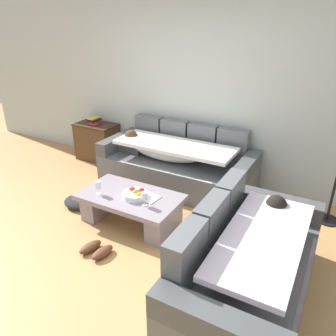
{
  "coord_description": "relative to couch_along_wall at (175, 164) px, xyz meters",
  "views": [
    {
      "loc": [
        2.0,
        -2.23,
        2.25
      ],
      "look_at": [
        0.18,
        1.04,
        0.55
      ],
      "focal_mm": 34.8,
      "sensor_mm": 36.0,
      "label": 1
    }
  ],
  "objects": [
    {
      "name": "wine_glass_near_right",
      "position": [
        0.28,
        -1.26,
        0.16
      ],
      "size": [
        0.07,
        0.07,
        0.17
      ],
      "color": "silver",
      "rests_on": "coffee_table"
    },
    {
      "name": "wine_glass_near_left",
      "position": [
        -0.34,
        -1.3,
        0.16
      ],
      "size": [
        0.07,
        0.07,
        0.17
      ],
      "color": "silver",
      "rests_on": "coffee_table"
    },
    {
      "name": "crumpled_garment",
      "position": [
        -0.84,
        -1.17,
        -0.27
      ],
      "size": [
        0.45,
        0.38,
        0.12
      ],
      "primitive_type": "ellipsoid",
      "rotation": [
        0.0,
        0.0,
        2.98
      ],
      "color": "#232328",
      "rests_on": "ground_plane"
    },
    {
      "name": "book_stack_on_cabinet",
      "position": [
        -1.69,
        0.23,
        0.36
      ],
      "size": [
        0.17,
        0.22,
        0.11
      ],
      "color": "red",
      "rests_on": "side_cabinet"
    },
    {
      "name": "couch_near_window",
      "position": [
        1.55,
        -1.61,
        0.0
      ],
      "size": [
        0.92,
        1.84,
        0.88
      ],
      "rotation": [
        0.0,
        0.0,
        1.57
      ],
      "color": "#595B5E",
      "rests_on": "ground_plane"
    },
    {
      "name": "side_cabinet",
      "position": [
        -1.66,
        0.23,
        -0.01
      ],
      "size": [
        0.72,
        0.44,
        0.64
      ],
      "color": "#4C311C",
      "rests_on": "ground_plane"
    },
    {
      "name": "open_magazine",
      "position": [
        0.2,
        -1.09,
        0.05
      ],
      "size": [
        0.3,
        0.24,
        0.01
      ],
      "primitive_type": "cube",
      "rotation": [
        0.0,
        0.0,
        -0.1
      ],
      "color": "white",
      "rests_on": "coffee_table"
    },
    {
      "name": "fruit_bowl",
      "position": [
        0.09,
        -1.16,
        0.09
      ],
      "size": [
        0.28,
        0.28,
        0.1
      ],
      "color": "silver",
      "rests_on": "coffee_table"
    },
    {
      "name": "couch_along_wall",
      "position": [
        0.0,
        0.0,
        0.0
      ],
      "size": [
        2.21,
        0.92,
        0.88
      ],
      "color": "#595B5E",
      "rests_on": "ground_plane"
    },
    {
      "name": "pair_of_shoes",
      "position": [
        0.01,
        -1.8,
        -0.29
      ],
      "size": [
        0.34,
        0.29,
        0.09
      ],
      "color": "#59331E",
      "rests_on": "ground_plane"
    },
    {
      "name": "ground_plane",
      "position": [
        0.02,
        -1.62,
        -0.33
      ],
      "size": [
        14.0,
        14.0,
        0.0
      ],
      "primitive_type": "plane",
      "color": "#B3834D"
    },
    {
      "name": "coffee_table",
      "position": [
        0.0,
        -1.14,
        -0.09
      ],
      "size": [
        1.2,
        0.68,
        0.38
      ],
      "color": "gray",
      "rests_on": "ground_plane"
    },
    {
      "name": "back_wall",
      "position": [
        0.02,
        0.53,
        1.02
      ],
      "size": [
        9.0,
        0.1,
        2.7
      ],
      "primitive_type": "cube",
      "color": "#B5BEBB",
      "rests_on": "ground_plane"
    }
  ]
}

